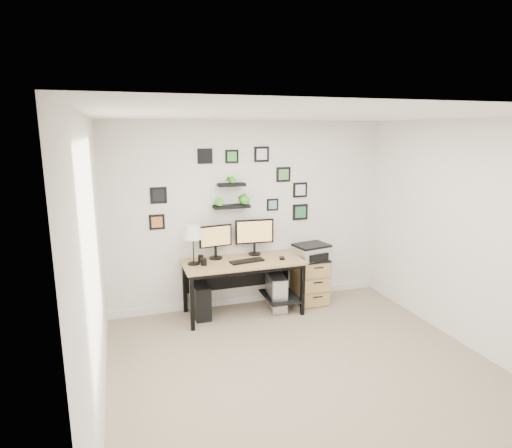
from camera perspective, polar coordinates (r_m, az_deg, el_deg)
name	(u,v)px	position (r m, az deg, el deg)	size (l,w,h in m)	color
room	(251,298)	(6.38, -0.65, -9.87)	(4.00, 4.00, 4.00)	tan
desk	(245,269)	(5.84, -1.51, -5.98)	(1.60, 0.70, 0.75)	tan
monitor_left	(216,239)	(5.81, -5.42, -2.03)	(0.46, 0.20, 0.47)	black
monitor_right	(254,234)	(5.97, -0.20, -1.33)	(0.55, 0.19, 0.51)	black
keyboard	(247,261)	(5.72, -1.21, -4.96)	(0.46, 0.15, 0.02)	black
mouse	(282,258)	(5.84, 3.48, -4.56)	(0.06, 0.10, 0.03)	black
table_lamp	(193,233)	(5.57, -8.42, -1.18)	(0.26, 0.26, 0.53)	black
mug	(204,262)	(5.61, -6.98, -5.04)	(0.08, 0.08, 0.09)	black
pen_cup	(201,259)	(5.75, -7.38, -4.59)	(0.07, 0.07, 0.09)	black
pc_tower_black	(200,300)	(5.90, -7.42, -10.03)	(0.20, 0.46, 0.46)	black
pc_tower_grey	(276,292)	(6.10, 2.72, -9.01)	(0.27, 0.51, 0.48)	gray
file_cabinet	(310,280)	(6.33, 7.22, -7.38)	(0.43, 0.53, 0.67)	tan
printer	(312,251)	(6.15, 7.42, -3.66)	(0.52, 0.44, 0.21)	silver
wall_decor	(236,191)	(5.84, -2.70, 4.44)	(2.27, 0.18, 1.07)	black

